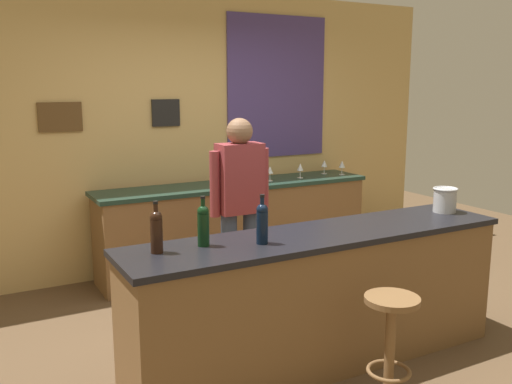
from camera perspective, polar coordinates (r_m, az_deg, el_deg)
The scene contains 14 objects.
ground_plane at distance 4.36m, azimuth 3.22°, elevation -14.65°, with size 10.00×10.00×0.00m, color brown.
back_wall at distance 5.79m, azimuth -7.08°, elevation 6.21°, with size 6.00×0.09×2.80m.
bar_counter at distance 3.87m, azimuth 6.47°, elevation -10.66°, with size 2.71×0.60×0.92m.
side_counter at distance 5.75m, azimuth -2.01°, elevation -3.50°, with size 2.86×0.56×0.90m.
bartender at distance 4.53m, azimuth -1.64°, elevation -1.13°, with size 0.52×0.21×1.62m.
bar_stool at distance 3.45m, azimuth 13.49°, elevation -13.71°, with size 0.32×0.32×0.68m.
wine_bottle_a at distance 3.28m, azimuth -10.07°, elevation -3.81°, with size 0.07×0.07×0.31m.
wine_bottle_b at distance 3.38m, azimuth -5.37°, elevation -3.24°, with size 0.07×0.07×0.31m.
wine_bottle_c at distance 3.42m, azimuth 0.63°, elevation -3.05°, with size 0.07×0.07×0.31m.
ice_bucket at distance 4.50m, azimuth 18.62°, elevation -0.71°, with size 0.19×0.19×0.19m.
wine_glass_a at distance 5.77m, azimuth 1.43°, elevation 2.21°, with size 0.07×0.07×0.16m.
wine_glass_b at distance 5.97m, azimuth 4.51°, elevation 2.47°, with size 0.07×0.07×0.16m.
wine_glass_c at distance 6.28m, azimuth 6.95°, elevation 2.83°, with size 0.07×0.07×0.16m.
wine_glass_d at distance 6.25m, azimuth 8.72°, elevation 2.75°, with size 0.07×0.07×0.16m.
Camera 1 is at (-2.09, -3.34, 1.88)m, focal length 39.44 mm.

